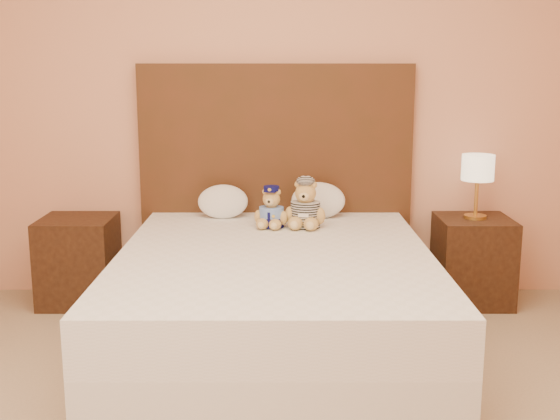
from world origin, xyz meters
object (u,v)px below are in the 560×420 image
object	(u,v)px
bed	(275,302)
teddy_police	(271,207)
lamp	(478,171)
teddy_prisoner	(305,204)
pillow_left	(223,200)
pillow_right	(318,199)
nightstand_right	(473,260)
nightstand_left	(79,261)

from	to	relation	value
bed	teddy_police	xyz separation A→B (m)	(-0.02, 0.55, 0.40)
lamp	teddy_police	xyz separation A→B (m)	(-1.27, -0.25, -0.18)
teddy_prisoner	pillow_left	distance (m)	0.58
pillow_left	pillow_right	world-z (taller)	pillow_right
lamp	teddy_police	size ratio (longest dim) A/B	1.64
bed	nightstand_right	xyz separation A→B (m)	(1.25, 0.80, -0.00)
pillow_right	teddy_police	bearing A→B (deg)	-136.08
nightstand_right	lamp	xyz separation A→B (m)	(-0.00, 0.00, 0.57)
teddy_police	nightstand_right	bearing A→B (deg)	24.20
nightstand_right	pillow_right	xyz separation A→B (m)	(-0.98, 0.03, 0.39)
teddy_prisoner	pillow_right	size ratio (longest dim) A/B	0.84
bed	lamp	bearing A→B (deg)	32.62
nightstand_right	teddy_police	size ratio (longest dim) A/B	2.26
nightstand_left	teddy_police	size ratio (longest dim) A/B	2.26
teddy_prisoner	nightstand_right	bearing A→B (deg)	24.02
nightstand_right	pillow_left	bearing A→B (deg)	178.91
nightstand_right	lamp	bearing A→B (deg)	180.00
lamp	teddy_prisoner	distance (m)	1.11
teddy_prisoner	pillow_right	xyz separation A→B (m)	(0.09, 0.28, -0.02)
teddy_prisoner	bed	bearing A→B (deg)	-96.88
teddy_police	pillow_left	xyz separation A→B (m)	(-0.31, 0.28, -0.01)
pillow_left	nightstand_left	bearing A→B (deg)	-178.13
nightstand_left	teddy_prisoner	xyz separation A→B (m)	(1.43, -0.25, 0.42)
lamp	nightstand_right	bearing A→B (deg)	0.00
pillow_left	pillow_right	xyz separation A→B (m)	(0.60, 0.00, 0.01)
bed	teddy_prisoner	size ratio (longest dim) A/B	7.05
teddy_police	pillow_right	bearing A→B (deg)	57.01
nightstand_left	pillow_right	xyz separation A→B (m)	(1.52, 0.03, 0.39)
nightstand_left	nightstand_right	world-z (taller)	same
nightstand_right	pillow_right	size ratio (longest dim) A/B	1.63
nightstand_right	teddy_prisoner	xyz separation A→B (m)	(-1.07, -0.25, 0.42)
nightstand_left	lamp	xyz separation A→B (m)	(2.50, 0.00, 0.57)
nightstand_left	pillow_left	distance (m)	1.00
nightstand_right	teddy_police	bearing A→B (deg)	-168.89
lamp	pillow_right	distance (m)	1.00
bed	pillow_left	distance (m)	0.97
lamp	pillow_left	world-z (taller)	lamp
nightstand_left	nightstand_right	xyz separation A→B (m)	(2.50, 0.00, 0.00)
teddy_prisoner	pillow_right	world-z (taller)	teddy_prisoner
teddy_prisoner	nightstand_left	bearing A→B (deg)	-179.03
nightstand_right	pillow_left	xyz separation A→B (m)	(-1.58, 0.03, 0.39)
nightstand_left	teddy_prisoner	distance (m)	1.51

